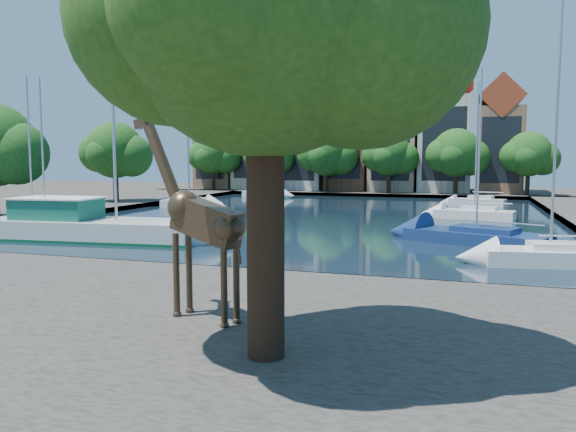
% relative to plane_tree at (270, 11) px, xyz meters
% --- Properties ---
extents(ground, '(160.00, 160.00, 0.00)m').
position_rel_plane_tree_xyz_m(ground, '(-7.62, 9.01, -7.67)').
color(ground, '#38332B').
rests_on(ground, ground).
extents(water_basin, '(38.00, 50.00, 0.08)m').
position_rel_plane_tree_xyz_m(water_basin, '(-7.62, 33.01, -7.63)').
color(water_basin, black).
rests_on(water_basin, ground).
extents(near_quay, '(50.00, 14.00, 0.50)m').
position_rel_plane_tree_xyz_m(near_quay, '(-7.62, 2.01, -7.42)').
color(near_quay, '#4B4841').
rests_on(near_quay, ground).
extents(far_quay, '(60.00, 16.00, 0.50)m').
position_rel_plane_tree_xyz_m(far_quay, '(-7.62, 65.01, -7.42)').
color(far_quay, '#4B4841').
rests_on(far_quay, ground).
extents(left_quay, '(14.00, 52.00, 0.50)m').
position_rel_plane_tree_xyz_m(left_quay, '(-32.62, 33.01, -7.42)').
color(left_quay, '#4B4841').
rests_on(left_quay, ground).
extents(plane_tree, '(8.32, 6.40, 10.62)m').
position_rel_plane_tree_xyz_m(plane_tree, '(0.00, 0.00, 0.00)').
color(plane_tree, '#332114').
rests_on(plane_tree, near_quay).
extents(townhouse_west_end, '(5.44, 9.18, 14.93)m').
position_rel_plane_tree_xyz_m(townhouse_west_end, '(-30.62, 64.99, -0.31)').
color(townhouse_west_end, '#87694A').
rests_on(townhouse_west_end, far_quay).
extents(townhouse_west_mid, '(5.94, 9.18, 16.79)m').
position_rel_plane_tree_xyz_m(townhouse_west_mid, '(-24.62, 64.99, 0.56)').
color(townhouse_west_mid, beige).
rests_on(townhouse_west_mid, far_quay).
extents(townhouse_west_inner, '(6.43, 9.18, 15.15)m').
position_rel_plane_tree_xyz_m(townhouse_west_inner, '(-18.12, 64.99, -0.32)').
color(townhouse_west_inner, silver).
rests_on(townhouse_west_inner, far_quay).
extents(townhouse_center, '(5.44, 9.18, 16.93)m').
position_rel_plane_tree_xyz_m(townhouse_center, '(-11.62, 64.99, 0.69)').
color(townhouse_center, brown).
rests_on(townhouse_center, far_quay).
extents(townhouse_east_inner, '(5.94, 9.18, 15.79)m').
position_rel_plane_tree_xyz_m(townhouse_east_inner, '(-5.62, 64.99, 0.06)').
color(townhouse_east_inner, tan).
rests_on(townhouse_east_inner, far_quay).
extents(townhouse_east_mid, '(6.43, 9.18, 16.65)m').
position_rel_plane_tree_xyz_m(townhouse_east_mid, '(0.88, 64.99, 0.43)').
color(townhouse_east_mid, beige).
rests_on(townhouse_east_mid, far_quay).
extents(townhouse_east_end, '(5.44, 9.18, 14.43)m').
position_rel_plane_tree_xyz_m(townhouse_east_end, '(7.38, 64.99, -0.56)').
color(townhouse_east_end, brown).
rests_on(townhouse_east_end, far_quay).
extents(far_tree_far_west, '(7.28, 5.60, 7.68)m').
position_rel_plane_tree_xyz_m(far_tree_far_west, '(-29.51, 59.50, -2.49)').
color(far_tree_far_west, '#332114').
rests_on(far_tree_far_west, far_quay).
extents(far_tree_west, '(6.76, 5.20, 7.36)m').
position_rel_plane_tree_xyz_m(far_tree_west, '(-21.52, 59.50, -2.60)').
color(far_tree_west, '#332114').
rests_on(far_tree_west, far_quay).
extents(far_tree_mid_west, '(7.80, 6.00, 8.00)m').
position_rel_plane_tree_xyz_m(far_tree_mid_west, '(-13.51, 59.50, -2.38)').
color(far_tree_mid_west, '#332114').
rests_on(far_tree_mid_west, far_quay).
extents(far_tree_mid_east, '(7.02, 5.40, 7.52)m').
position_rel_plane_tree_xyz_m(far_tree_mid_east, '(-5.52, 59.50, -2.54)').
color(far_tree_mid_east, '#332114').
rests_on(far_tree_mid_east, far_quay).
extents(far_tree_east, '(7.54, 5.80, 7.84)m').
position_rel_plane_tree_xyz_m(far_tree_east, '(2.49, 59.50, -2.43)').
color(far_tree_east, '#332114').
rests_on(far_tree_east, far_quay).
extents(far_tree_far_east, '(6.76, 5.20, 7.36)m').
position_rel_plane_tree_xyz_m(far_tree_far_east, '(10.48, 59.50, -2.60)').
color(far_tree_far_east, '#332114').
rests_on(far_tree_far_east, far_quay).
extents(side_tree_left_far, '(7.28, 5.60, 7.88)m').
position_rel_plane_tree_xyz_m(side_tree_left_far, '(-29.51, 37.00, -2.29)').
color(side_tree_left_far, '#332114').
rests_on(side_tree_left_far, left_quay).
extents(giraffe_statue, '(3.69, 1.52, 5.39)m').
position_rel_plane_tree_xyz_m(giraffe_statue, '(-2.79, 2.19, -4.52)').
color(giraffe_statue, '#3E2E1F').
rests_on(giraffe_statue, near_quay).
extents(motorsailer, '(13.14, 4.99, 12.05)m').
position_rel_plane_tree_xyz_m(motorsailer, '(-17.06, 16.05, -6.67)').
color(motorsailer, beige).
rests_on(motorsailer, water_basin).
extents(sailboat_left_a, '(4.98, 3.31, 9.27)m').
position_rel_plane_tree_xyz_m(sailboat_left_a, '(-19.62, 15.73, -7.06)').
color(sailboat_left_a, silver).
rests_on(sailboat_left_a, water_basin).
extents(sailboat_left_b, '(7.47, 4.57, 9.63)m').
position_rel_plane_tree_xyz_m(sailboat_left_b, '(-21.81, 17.13, -7.08)').
color(sailboat_left_b, navy).
rests_on(sailboat_left_b, water_basin).
extents(sailboat_left_c, '(5.57, 2.29, 9.75)m').
position_rel_plane_tree_xyz_m(sailboat_left_c, '(-21.22, 36.58, -7.03)').
color(sailboat_left_c, silver).
rests_on(sailboat_left_c, water_basin).
extents(sailboat_left_d, '(5.18, 2.30, 10.64)m').
position_rel_plane_tree_xyz_m(sailboat_left_d, '(-22.62, 39.03, -6.96)').
color(sailboat_left_d, beige).
rests_on(sailboat_left_d, water_basin).
extents(sailboat_left_e, '(5.88, 3.09, 9.09)m').
position_rel_plane_tree_xyz_m(sailboat_left_e, '(-19.62, 53.01, -7.06)').
color(sailboat_left_e, silver).
rests_on(sailboat_left_e, water_basin).
extents(sailboat_right_a, '(5.85, 2.89, 11.57)m').
position_rel_plane_tree_xyz_m(sailboat_right_a, '(7.38, 15.56, -7.02)').
color(sailboat_right_a, silver).
rests_on(sailboat_right_a, water_basin).
extents(sailboat_right_b, '(7.96, 5.32, 9.45)m').
position_rel_plane_tree_xyz_m(sailboat_right_b, '(4.38, 21.21, -7.09)').
color(sailboat_right_b, navy).
rests_on(sailboat_right_b, water_basin).
extents(sailboat_right_c, '(6.12, 3.16, 10.37)m').
position_rel_plane_tree_xyz_m(sailboat_right_c, '(4.38, 34.41, -7.04)').
color(sailboat_right_c, white).
rests_on(sailboat_right_c, water_basin).
extents(sailboat_right_d, '(5.39, 2.91, 10.61)m').
position_rel_plane_tree_xyz_m(sailboat_right_d, '(4.74, 45.96, -6.95)').
color(sailboat_right_d, silver).
rests_on(sailboat_right_d, water_basin).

